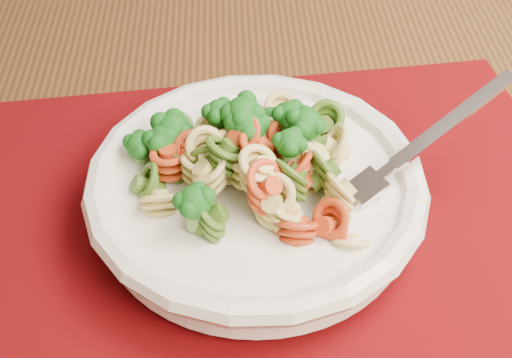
# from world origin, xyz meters

# --- Properties ---
(dining_table) EXTENTS (1.63, 1.20, 0.72)m
(dining_table) POSITION_xyz_m (-0.78, 0.37, 0.63)
(dining_table) COLOR #513317
(dining_table) RESTS_ON ground
(placemat) EXTENTS (0.54, 0.47, 0.00)m
(placemat) POSITION_xyz_m (-0.72, 0.33, 0.72)
(placemat) COLOR #5C0304
(placemat) RESTS_ON dining_table
(pasta_bowl) EXTENTS (0.24, 0.24, 0.05)m
(pasta_bowl) POSITION_xyz_m (-0.74, 0.33, 0.75)
(pasta_bowl) COLOR white
(pasta_bowl) RESTS_ON placemat
(pasta_broccoli_heap) EXTENTS (0.21, 0.21, 0.06)m
(pasta_broccoli_heap) POSITION_xyz_m (-0.74, 0.33, 0.77)
(pasta_broccoli_heap) COLOR tan
(pasta_broccoli_heap) RESTS_ON pasta_bowl
(fork) EXTENTS (0.16, 0.14, 0.08)m
(fork) POSITION_xyz_m (-0.66, 0.33, 0.77)
(fork) COLOR silver
(fork) RESTS_ON pasta_bowl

